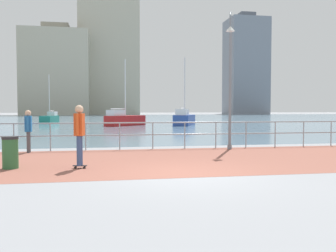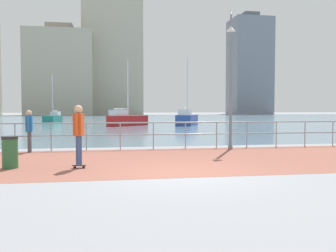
# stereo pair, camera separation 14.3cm
# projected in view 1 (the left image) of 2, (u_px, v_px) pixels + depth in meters

# --- Properties ---
(ground) EXTENTS (220.00, 220.00, 0.00)m
(ground) POSITION_uv_depth(u_px,v_px,m) (119.00, 121.00, 48.99)
(ground) COLOR gray
(brick_paving) EXTENTS (28.00, 6.57, 0.01)m
(brick_paving) POSITION_uv_depth(u_px,v_px,m) (166.00, 160.00, 12.30)
(brick_paving) COLOR #935647
(brick_paving) RESTS_ON ground
(harbor_water) EXTENTS (180.00, 88.00, 0.00)m
(harbor_water) POSITION_uv_depth(u_px,v_px,m) (116.00, 119.00, 59.78)
(harbor_water) COLOR slate
(harbor_water) RESTS_ON ground
(waterfront_railing) EXTENTS (25.25, 0.06, 1.16)m
(waterfront_railing) POSITION_uv_depth(u_px,v_px,m) (153.00, 130.00, 15.49)
(waterfront_railing) COLOR #8C99A3
(waterfront_railing) RESTS_ON ground
(lamppost) EXTENTS (0.47, 0.79, 5.77)m
(lamppost) POSITION_uv_depth(u_px,v_px,m) (230.00, 74.00, 15.19)
(lamppost) COLOR slate
(lamppost) RESTS_ON ground
(skateboarder) EXTENTS (0.41, 0.56, 1.83)m
(skateboarder) POSITION_uv_depth(u_px,v_px,m) (79.00, 130.00, 10.45)
(skateboarder) COLOR black
(skateboarder) RESTS_ON ground
(bystander) EXTENTS (0.26, 0.55, 1.67)m
(bystander) POSITION_uv_depth(u_px,v_px,m) (28.00, 128.00, 14.27)
(bystander) COLOR #4C4C51
(bystander) RESTS_ON ground
(trash_bin) EXTENTS (0.46, 0.46, 0.93)m
(trash_bin) POSITION_uv_depth(u_px,v_px,m) (10.00, 152.00, 10.47)
(trash_bin) COLOR #2D6638
(trash_bin) RESTS_ON ground
(sailboat_navy) EXTENTS (3.33, 5.25, 7.07)m
(sailboat_navy) POSITION_uv_depth(u_px,v_px,m) (184.00, 119.00, 37.84)
(sailboat_navy) COLOR #284799
(sailboat_navy) RESTS_ON ground
(sailboat_yellow) EXTENTS (4.39, 4.46, 6.72)m
(sailboat_yellow) POSITION_uv_depth(u_px,v_px,m) (124.00, 119.00, 36.83)
(sailboat_yellow) COLOR #B21E1E
(sailboat_yellow) RESTS_ON ground
(sailboat_red) EXTENTS (1.81, 4.25, 5.78)m
(sailboat_red) POSITION_uv_depth(u_px,v_px,m) (50.00, 118.00, 43.59)
(sailboat_red) COLOR #197266
(sailboat_red) RESTS_ON ground
(tower_glass) EXTENTS (17.27, 11.63, 36.20)m
(tower_glass) POSITION_uv_depth(u_px,v_px,m) (109.00, 56.00, 107.66)
(tower_glass) COLOR #B2AD99
(tower_glass) RESTS_ON ground
(tower_beige) EXTENTS (12.27, 11.12, 32.51)m
(tower_beige) POSITION_uv_depth(u_px,v_px,m) (246.00, 67.00, 118.07)
(tower_beige) COLOR slate
(tower_beige) RESTS_ON ground
(tower_steel) EXTENTS (17.47, 12.65, 24.48)m
(tower_steel) POSITION_uv_depth(u_px,v_px,m) (56.00, 73.00, 98.43)
(tower_steel) COLOR #B2AD99
(tower_steel) RESTS_ON ground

